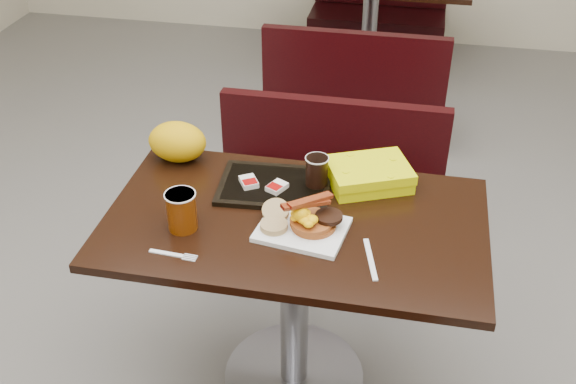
% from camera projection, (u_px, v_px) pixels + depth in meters
% --- Properties ---
extents(floor, '(6.00, 7.00, 0.01)m').
position_uv_depth(floor, '(294.00, 379.00, 2.58)').
color(floor, gray).
rests_on(floor, ground).
extents(table_near, '(1.20, 0.70, 0.75)m').
position_uv_depth(table_near, '(295.00, 306.00, 2.37)').
color(table_near, black).
rests_on(table_near, floor).
extents(bench_near_n, '(1.00, 0.46, 0.72)m').
position_uv_depth(bench_near_n, '(325.00, 197.00, 2.95)').
color(bench_near_n, black).
rests_on(bench_near_n, floor).
extents(table_far, '(1.20, 0.70, 0.75)m').
position_uv_depth(table_far, '(369.00, 34.00, 4.48)').
color(table_far, black).
rests_on(table_far, floor).
extents(bench_far_s, '(1.00, 0.46, 0.72)m').
position_uv_depth(bench_far_s, '(357.00, 80.00, 3.92)').
color(bench_far_s, black).
rests_on(bench_far_s, floor).
extents(bench_far_n, '(1.00, 0.46, 0.72)m').
position_uv_depth(bench_far_n, '(378.00, 1.00, 5.06)').
color(bench_far_n, black).
rests_on(bench_far_n, floor).
extents(platter, '(0.29, 0.24, 0.02)m').
position_uv_depth(platter, '(302.00, 229.00, 2.10)').
color(platter, white).
rests_on(platter, table_near).
extents(pancake_stack, '(0.18, 0.18, 0.03)m').
position_uv_depth(pancake_stack, '(314.00, 222.00, 2.09)').
color(pancake_stack, '#9F4D1A').
rests_on(pancake_stack, platter).
extents(sausage_patty, '(0.09, 0.09, 0.01)m').
position_uv_depth(sausage_patty, '(329.00, 216.00, 2.08)').
color(sausage_patty, black).
rests_on(sausage_patty, pancake_stack).
extents(scrambled_eggs, '(0.11, 0.10, 0.05)m').
position_uv_depth(scrambled_eggs, '(300.00, 215.00, 2.06)').
color(scrambled_eggs, '#E9B304').
rests_on(scrambled_eggs, pancake_stack).
extents(bacon_strips, '(0.17, 0.15, 0.01)m').
position_uv_depth(bacon_strips, '(306.00, 203.00, 2.06)').
color(bacon_strips, '#4B0705').
rests_on(bacon_strips, scrambled_eggs).
extents(muffin_bottom, '(0.11, 0.11, 0.02)m').
position_uv_depth(muffin_bottom, '(274.00, 226.00, 2.09)').
color(muffin_bottom, tan).
rests_on(muffin_bottom, platter).
extents(muffin_top, '(0.09, 0.09, 0.05)m').
position_uv_depth(muffin_top, '(276.00, 211.00, 2.13)').
color(muffin_top, tan).
rests_on(muffin_top, platter).
extents(coffee_cup_near, '(0.11, 0.11, 0.13)m').
position_uv_depth(coffee_cup_near, '(182.00, 211.00, 2.09)').
color(coffee_cup_near, '#953C05').
rests_on(coffee_cup_near, table_near).
extents(fork, '(0.15, 0.04, 0.00)m').
position_uv_depth(fork, '(166.00, 253.00, 2.02)').
color(fork, white).
rests_on(fork, table_near).
extents(knife, '(0.06, 0.19, 0.00)m').
position_uv_depth(knife, '(370.00, 259.00, 1.99)').
color(knife, white).
rests_on(knife, table_near).
extents(condiment_syrup, '(0.05, 0.04, 0.01)m').
position_uv_depth(condiment_syrup, '(300.00, 201.00, 2.23)').
color(condiment_syrup, '#B96B07').
rests_on(condiment_syrup, table_near).
extents(condiment_ketchup, '(0.05, 0.04, 0.01)m').
position_uv_depth(condiment_ketchup, '(278.00, 202.00, 2.23)').
color(condiment_ketchup, '#8C0504').
rests_on(condiment_ketchup, table_near).
extents(tray, '(0.39, 0.29, 0.02)m').
position_uv_depth(tray, '(274.00, 186.00, 2.30)').
color(tray, black).
rests_on(tray, table_near).
extents(hashbrown_sleeve_left, '(0.08, 0.09, 0.02)m').
position_uv_depth(hashbrown_sleeve_left, '(249.00, 182.00, 2.29)').
color(hashbrown_sleeve_left, silver).
rests_on(hashbrown_sleeve_left, tray).
extents(hashbrown_sleeve_right, '(0.07, 0.08, 0.02)m').
position_uv_depth(hashbrown_sleeve_right, '(277.00, 187.00, 2.26)').
color(hashbrown_sleeve_right, silver).
rests_on(hashbrown_sleeve_right, tray).
extents(coffee_cup_far, '(0.09, 0.09, 0.10)m').
position_uv_depth(coffee_cup_far, '(317.00, 171.00, 2.27)').
color(coffee_cup_far, black).
rests_on(coffee_cup_far, tray).
extents(clamshell, '(0.33, 0.29, 0.07)m').
position_uv_depth(clamshell, '(369.00, 175.00, 2.31)').
color(clamshell, '#DADC03').
rests_on(clamshell, table_near).
extents(paper_bag, '(0.22, 0.18, 0.14)m').
position_uv_depth(paper_bag, '(177.00, 142.00, 2.42)').
color(paper_bag, orange).
rests_on(paper_bag, table_near).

